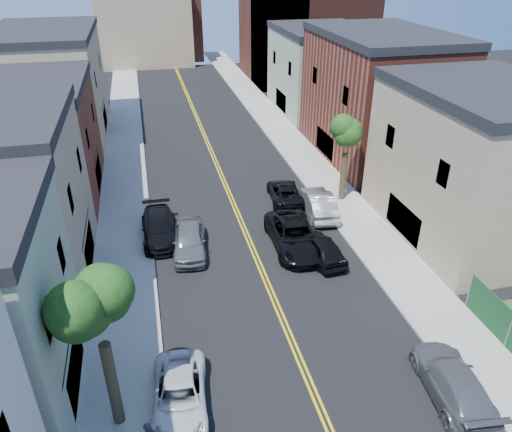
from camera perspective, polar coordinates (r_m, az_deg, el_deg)
sidewalk_left at (r=42.81m, az=-15.48°, el=5.65°), size 3.20×100.00×0.15m
sidewalk_right at (r=44.83m, az=5.17°, el=7.68°), size 3.20×100.00×0.15m
curb_left at (r=42.75m, az=-13.14°, el=5.92°), size 0.30×100.00×0.15m
curb_right at (r=44.33m, az=3.00°, el=7.51°), size 0.30×100.00×0.15m
bldg_left_brick at (r=38.54m, az=-25.39°, el=7.56°), size 9.00×12.00×8.00m
bldg_left_tan_far at (r=51.56m, az=-23.07°, el=13.85°), size 9.00×16.00×9.50m
bldg_right_tan at (r=32.84m, az=24.65°, el=5.22°), size 9.00×12.00×9.00m
bldg_right_brick at (r=43.84m, az=14.11°, el=13.23°), size 9.00×14.00×10.00m
bldg_right_palegrn at (r=56.45m, az=7.60°, el=16.46°), size 9.00×12.00×8.50m
church at (r=70.71m, az=5.19°, el=21.56°), size 16.20×14.20×22.60m
backdrop_left at (r=82.20m, az=-13.03°, el=21.16°), size 14.00×8.00×12.00m
backdrop_center at (r=86.47m, az=-10.23°, el=21.10°), size 10.00×8.00×10.00m
tree_left_mid at (r=16.83m, az=-18.67°, el=-8.09°), size 5.20×5.20×9.29m
tree_right_far at (r=34.17m, az=10.87°, el=10.52°), size 4.40×4.40×8.03m
white_pickup at (r=20.83m, az=-9.02°, el=-20.23°), size 2.64×4.91×1.31m
grey_car_left at (r=29.58m, az=-7.87°, el=-2.86°), size 2.47×5.02×1.65m
black_car_left at (r=31.31m, az=-11.38°, el=-1.36°), size 2.16×5.31×1.54m
grey_car_right at (r=22.41m, az=22.35°, el=-17.81°), size 2.70×5.38×1.50m
black_car_right at (r=29.03m, az=7.80°, el=-3.73°), size 2.09×4.44×1.47m
silver_car_right at (r=33.80m, az=7.41°, el=1.51°), size 2.24×5.20×1.67m
dark_car_right_far at (r=35.55m, az=3.40°, el=2.84°), size 2.63×4.89×1.30m
black_suv_lane at (r=29.83m, az=4.58°, el=-2.34°), size 2.92×6.07×1.67m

